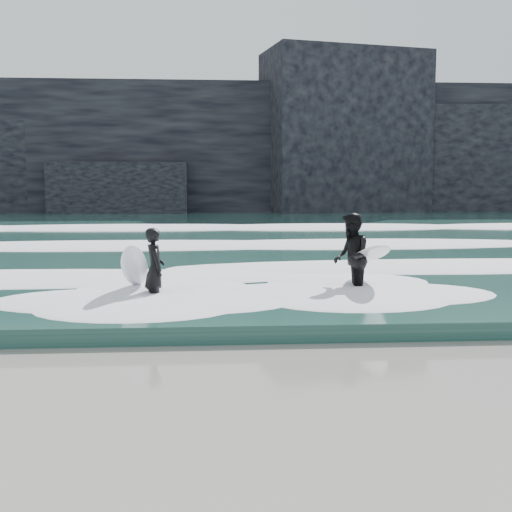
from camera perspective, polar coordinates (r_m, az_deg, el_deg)
The scene contains 8 objects.
ground at distance 7.04m, azimuth 6.77°, elevation -13.88°, with size 120.00×120.00×0.00m, color olive.
sea at distance 35.58m, azimuth -1.96°, elevation 2.74°, with size 90.00×52.00×0.30m, color #204A41.
headland at distance 52.56m, azimuth -2.65°, elevation 9.21°, with size 70.00×9.00×10.00m, color black.
foam_near at distance 15.67m, azimuth 0.65°, elevation -1.05°, with size 60.00×3.20×0.20m, color white.
foam_mid at distance 22.61m, azimuth -0.78°, elevation 1.31°, with size 60.00×4.00×0.24m, color white.
foam_far at distance 31.57m, azimuth -1.70°, elevation 2.81°, with size 60.00×4.80×0.30m, color white.
surfer_left at distance 12.64m, azimuth -9.37°, elevation -1.08°, with size 0.98×1.73×1.59m.
surfer_right at distance 13.41m, azimuth 8.69°, elevation -0.10°, with size 1.21×2.33×1.84m.
Camera 1 is at (-1.26, -6.48, 2.44)m, focal length 45.00 mm.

